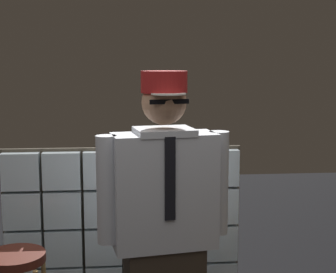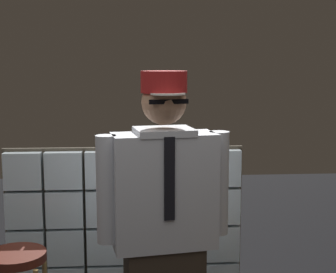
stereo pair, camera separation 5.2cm
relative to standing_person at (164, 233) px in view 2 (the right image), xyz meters
name	(u,v)px [view 2 (the right image)]	position (x,y,z in m)	size (l,w,h in m)	color
glass_block_wall	(125,245)	(-0.23, 0.67, -0.31)	(1.61, 0.10, 1.34)	silver
standing_person	(164,233)	(0.00, 0.00, 0.00)	(0.74, 0.36, 1.85)	#382D23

